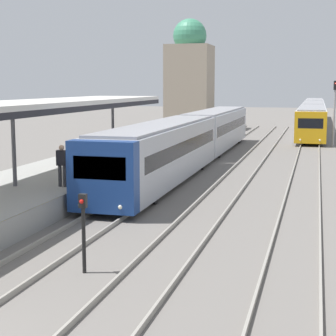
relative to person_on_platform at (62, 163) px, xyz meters
The scene contains 7 objects.
platform_canopy 2.93m from the person_on_platform, 169.08° to the right, with size 4.00×27.92×3.32m.
person_on_platform is the anchor object (origin of this frame).
train_near 14.32m from the person_on_platform, 80.93° to the left, with size 2.59×31.62×3.00m.
train_far 49.27m from the person_on_platform, 79.26° to the left, with size 2.52×45.68×2.91m.
signal_post_near 8.08m from the person_on_platform, 60.73° to the right, with size 0.20×0.21×2.10m.
signal_mast_far 28.23m from the person_on_platform, 67.13° to the left, with size 0.28×0.29×5.21m.
distant_domed_building 41.79m from the person_on_platform, 95.78° to the left, with size 4.78×4.78×12.10m.
Camera 1 is at (7.41, -7.25, 4.85)m, focal length 60.00 mm.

